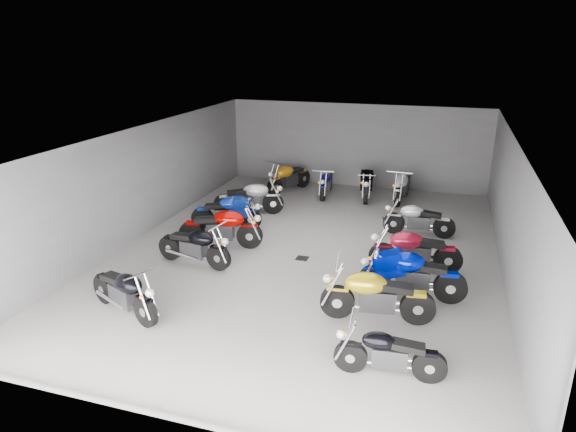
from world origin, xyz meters
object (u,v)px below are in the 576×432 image
drain_grate (302,258)px  motorcycle_left_a (124,292)px  motorcycle_right_b (376,296)px  motorcycle_right_f (418,220)px  motorcycle_back_d (367,183)px  motorcycle_left_e (227,212)px  motorcycle_right_c (411,275)px  motorcycle_back_c (326,183)px  motorcycle_left_d (222,228)px  motorcycle_right_d (414,251)px  motorcycle_back_e (402,186)px  motorcycle_left_c (195,246)px  motorcycle_back_b (288,177)px  motorcycle_left_f (249,198)px  motorcycle_right_a (388,353)px

drain_grate → motorcycle_left_a: size_ratio=0.15×
motorcycle_right_b → motorcycle_right_f: motorcycle_right_b is taller
motorcycle_back_d → motorcycle_left_e: bearing=43.6°
motorcycle_right_c → motorcycle_back_c: size_ratio=1.18×
drain_grate → motorcycle_left_d: size_ratio=0.14×
motorcycle_left_a → motorcycle_right_d: (5.64, 4.00, 0.03)m
motorcycle_right_b → motorcycle_left_d: bearing=51.9°
motorcycle_right_c → motorcycle_back_c: bearing=22.1°
motorcycle_left_d → motorcycle_left_e: 1.46m
motorcycle_back_e → motorcycle_right_f: bearing=107.7°
motorcycle_right_b → motorcycle_back_d: motorcycle_right_b is taller
motorcycle_right_d → motorcycle_back_d: (-2.14, 5.89, 0.01)m
motorcycle_left_c → motorcycle_back_e: size_ratio=0.95×
motorcycle_right_b → motorcycle_right_d: motorcycle_right_b is taller
motorcycle_back_b → drain_grate: bearing=134.3°
motorcycle_left_f → motorcycle_right_c: motorcycle_right_c is taller
motorcycle_left_e → motorcycle_right_b: bearing=38.1°
motorcycle_left_e → motorcycle_right_f: motorcycle_left_e is taller
motorcycle_right_d → motorcycle_back_d: motorcycle_back_d is taller
motorcycle_back_e → drain_grate: bearing=75.9°
motorcycle_left_d → motorcycle_left_e: size_ratio=1.10×
motorcycle_right_d → motorcycle_left_c: bearing=93.7°
motorcycle_left_a → motorcycle_back_e: size_ratio=0.91×
motorcycle_right_c → motorcycle_back_d: size_ratio=1.02×
motorcycle_left_d → motorcycle_back_c: 5.92m
drain_grate → motorcycle_left_e: (-2.81, 1.50, 0.52)m
drain_grate → motorcycle_right_f: (2.79, 2.64, 0.50)m
motorcycle_back_d → motorcycle_back_e: (1.28, 0.00, -0.02)m
motorcycle_left_c → motorcycle_back_b: 7.08m
motorcycle_left_e → motorcycle_right_d: (5.68, -1.41, 0.03)m
motorcycle_left_d → motorcycle_back_e: 7.33m
drain_grate → motorcycle_back_e: size_ratio=0.14×
motorcycle_back_c → motorcycle_left_f: bearing=52.3°
motorcycle_right_a → motorcycle_right_b: (-0.48, 1.81, 0.10)m
drain_grate → motorcycle_left_a: (-2.77, -3.91, 0.52)m
motorcycle_back_c → motorcycle_back_d: (1.47, 0.18, 0.08)m
motorcycle_right_c → motorcycle_right_f: 4.05m
drain_grate → motorcycle_back_b: motorcycle_back_b is taller
motorcycle_right_b → motorcycle_back_c: (-3.04, 8.38, -0.08)m
drain_grate → motorcycle_left_f: (-2.65, 2.95, 0.55)m
motorcycle_right_d → motorcycle_right_f: bearing=-8.0°
motorcycle_left_e → motorcycle_right_a: 8.12m
motorcycle_left_e → motorcycle_right_b: (5.12, -4.08, 0.05)m
motorcycle_right_a → motorcycle_right_b: bearing=10.1°
motorcycle_back_d → motorcycle_right_f: bearing=113.6°
motorcycle_left_c → motorcycle_back_b: motorcycle_back_b is taller
motorcycle_right_d → motorcycle_right_f: 2.56m
motorcycle_back_e → motorcycle_left_a: bearing=68.7°
drain_grate → motorcycle_left_d: bearing=177.3°
motorcycle_left_d → motorcycle_right_f: (5.16, 2.53, -0.07)m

